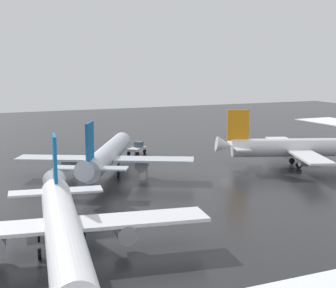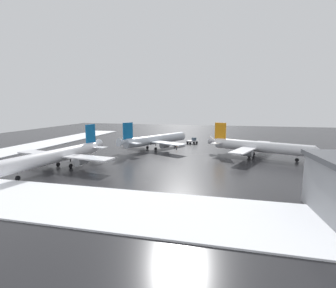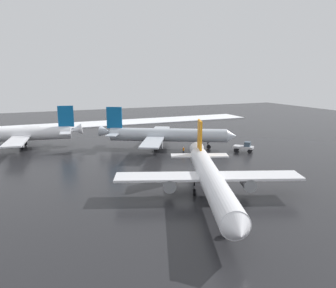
{
  "view_description": "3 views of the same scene",
  "coord_description": "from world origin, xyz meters",
  "px_view_note": "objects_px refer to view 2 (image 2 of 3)",
  "views": [
    {
      "loc": [
        -44.51,
        -75.56,
        18.55
      ],
      "look_at": [
        -9.47,
        2.73,
        4.77
      ],
      "focal_mm": 55.0,
      "sensor_mm": 36.0,
      "label": 1
    },
    {
      "loc": [
        7.43,
        -86.06,
        16.06
      ],
      "look_at": [
        -14.72,
        3.54,
        2.11
      ],
      "focal_mm": 28.0,
      "sensor_mm": 36.0,
      "label": 2
    },
    {
      "loc": [
        54.65,
        -26.4,
        18.17
      ],
      "look_at": [
        -12.49,
        2.26,
        2.63
      ],
      "focal_mm": 35.0,
      "sensor_mm": 36.0,
      "label": 3
    }
  ],
  "objects_px": {
    "airplane_distant_tail": "(258,147)",
    "pushback_tug": "(193,141)",
    "ground_crew_mid_apron": "(177,146)",
    "ground_crew_near_tug": "(163,141)",
    "airplane_parked_starboard": "(155,140)",
    "airplane_foreground_jet": "(57,156)"
  },
  "relations": [
    {
      "from": "airplane_distant_tail",
      "to": "pushback_tug",
      "type": "height_order",
      "value": "airplane_distant_tail"
    },
    {
      "from": "airplane_distant_tail",
      "to": "ground_crew_near_tug",
      "type": "xyz_separation_m",
      "value": [
        -35.47,
        20.03,
        -2.39
      ]
    },
    {
      "from": "airplane_parked_starboard",
      "to": "ground_crew_mid_apron",
      "type": "height_order",
      "value": "airplane_parked_starboard"
    },
    {
      "from": "airplane_distant_tail",
      "to": "airplane_foreground_jet",
      "type": "bearing_deg",
      "value": -130.3
    },
    {
      "from": "airplane_parked_starboard",
      "to": "airplane_distant_tail",
      "type": "bearing_deg",
      "value": -73.65
    },
    {
      "from": "airplane_foreground_jet",
      "to": "ground_crew_mid_apron",
      "type": "relative_size",
      "value": 20.32
    },
    {
      "from": "airplane_distant_tail",
      "to": "airplane_foreground_jet",
      "type": "relative_size",
      "value": 0.95
    },
    {
      "from": "airplane_distant_tail",
      "to": "ground_crew_near_tug",
      "type": "height_order",
      "value": "airplane_distant_tail"
    },
    {
      "from": "airplane_distant_tail",
      "to": "pushback_tug",
      "type": "distance_m",
      "value": 33.29
    },
    {
      "from": "ground_crew_near_tug",
      "to": "pushback_tug",
      "type": "bearing_deg",
      "value": -82.07
    },
    {
      "from": "airplane_parked_starboard",
      "to": "ground_crew_near_tug",
      "type": "distance_m",
      "value": 12.95
    },
    {
      "from": "airplane_distant_tail",
      "to": "pushback_tug",
      "type": "xyz_separation_m",
      "value": [
        -23.7,
        23.29,
        -2.07
      ]
    },
    {
      "from": "airplane_foreground_jet",
      "to": "ground_crew_mid_apron",
      "type": "bearing_deg",
      "value": 157.22
    },
    {
      "from": "pushback_tug",
      "to": "airplane_parked_starboard",
      "type": "bearing_deg",
      "value": -167.89
    },
    {
      "from": "ground_crew_near_tug",
      "to": "airplane_parked_starboard",
      "type": "bearing_deg",
      "value": 174.67
    },
    {
      "from": "pushback_tug",
      "to": "ground_crew_mid_apron",
      "type": "height_order",
      "value": "pushback_tug"
    },
    {
      "from": "airplane_distant_tail",
      "to": "pushback_tug",
      "type": "bearing_deg",
      "value": 156.49
    },
    {
      "from": "ground_crew_near_tug",
      "to": "airplane_foreground_jet",
      "type": "bearing_deg",
      "value": 155.24
    },
    {
      "from": "airplane_foreground_jet",
      "to": "ground_crew_near_tug",
      "type": "height_order",
      "value": "airplane_foreground_jet"
    },
    {
      "from": "airplane_foreground_jet",
      "to": "ground_crew_mid_apron",
      "type": "xyz_separation_m",
      "value": [
        22.76,
        36.37,
        -2.45
      ]
    },
    {
      "from": "pushback_tug",
      "to": "ground_crew_near_tug",
      "type": "bearing_deg",
      "value": 152.81
    },
    {
      "from": "ground_crew_mid_apron",
      "to": "pushback_tug",
      "type": "bearing_deg",
      "value": 106.82
    }
  ]
}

